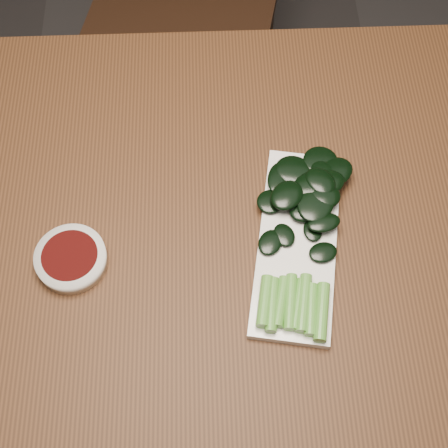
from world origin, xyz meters
TOP-DOWN VIEW (x-y plane):
  - ground at (0.00, 0.00)m, footprint 6.00×6.00m
  - table at (0.00, 0.00)m, footprint 1.40×0.80m
  - sauce_bowl at (-0.19, -0.06)m, footprint 0.11×0.11m
  - serving_plate at (0.14, -0.04)m, footprint 0.17×0.33m
  - gai_lan at (0.16, -0.02)m, footprint 0.18×0.33m

SIDE VIEW (x-z plane):
  - ground at x=0.00m, z-range 0.00..0.00m
  - table at x=0.00m, z-range 0.30..1.05m
  - serving_plate at x=0.14m, z-range 0.75..0.76m
  - sauce_bowl at x=-0.19m, z-range 0.75..0.78m
  - gai_lan at x=0.16m, z-range 0.76..0.79m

